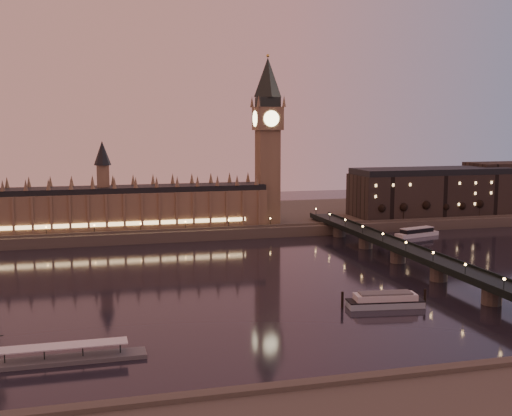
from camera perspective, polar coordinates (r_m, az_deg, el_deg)
The scene contains 15 objects.
ground at distance 276.98m, azimuth -2.92°, elevation -6.73°, with size 700.00×700.00×0.00m, color black.
far_embankment at distance 440.96m, azimuth -3.54°, elevation -0.97°, with size 560.00×130.00×6.00m, color #423D35.
palace_of_westminster at distance 386.83m, azimuth -12.50°, elevation 0.46°, with size 180.00×26.62×52.00m.
big_ben at distance 398.92m, azimuth 1.05°, elevation 6.94°, with size 17.68×17.68×104.00m.
westminster_bridge at distance 307.35m, azimuth 14.08°, elevation -4.46°, with size 13.20×260.00×15.30m.
city_block at distance 468.57m, azimuth 17.51°, elevation 1.57°, with size 155.00×45.00×34.00m.
bare_tree_0 at distance 418.09m, azimuth 11.35°, elevation -0.06°, with size 5.24×5.24×10.65m.
bare_tree_1 at distance 424.53m, azimuth 13.08°, elevation 0.01°, with size 5.24×5.24×10.65m.
bare_tree_2 at distance 431.34m, azimuth 14.75°, elevation 0.07°, with size 5.24×5.24×10.65m.
bare_tree_3 at distance 438.51m, azimuth 16.37°, elevation 0.13°, with size 5.24×5.24×10.65m.
bare_tree_4 at distance 446.01m, azimuth 17.93°, elevation 0.19°, with size 5.24×5.24×10.65m.
bare_tree_5 at distance 453.84m, azimuth 19.45°, elevation 0.25°, with size 5.24×5.24×10.65m.
cruise_boat_b at distance 401.05m, azimuth 14.11°, elevation -2.13°, with size 30.33×15.03×5.43m.
moored_barge at distance 246.76m, azimuth 11.41°, elevation -8.05°, with size 32.73×11.76×6.05m.
pontoon_pier at distance 197.38m, azimuth -16.47°, elevation -12.61°, with size 44.71×7.45×11.92m.
Camera 1 is at (-55.00, -262.73, 68.32)m, focal length 45.00 mm.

